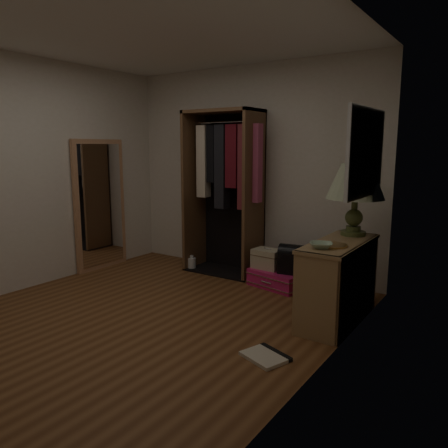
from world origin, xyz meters
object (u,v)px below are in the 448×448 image
Objects in this scene: black_bag at (293,259)px; table_lamp at (356,183)px; open_wardrobe at (227,178)px; white_jug at (192,263)px; train_case at (267,259)px; console_bookshelf at (339,279)px; pink_suitcase at (279,278)px; floor_mirror at (100,205)px.

table_lamp is at bearing -23.17° from black_bag.
open_wardrobe is 10.91× the size of white_jug.
white_jug is at bearing -176.34° from train_case.
train_case reaches higher than white_jug.
black_bag is (0.33, -0.02, 0.05)m from train_case.
console_bookshelf is 1.10m from pink_suitcase.
floor_mirror is 2.35× the size of pink_suitcase.
train_case is at bearing -14.58° from open_wardrobe.
open_wardrobe is at bearing -179.43° from pink_suitcase.
train_case is 0.48× the size of table_lamp.
table_lamp is at bearing -7.35° from train_case.
open_wardrobe reaches higher than floor_mirror.
black_bag is at bearing 2.08° from pink_suitcase.
floor_mirror is 3.29m from table_lamp.
train_case is 0.34m from black_bag.
train_case is (-0.16, -0.01, 0.21)m from pink_suitcase.
train_case is (-1.05, 0.56, -0.08)m from console_bookshelf.
black_bag reaches higher than white_jug.
pink_suitcase is 3.85× the size of white_jug.
white_jug is (1.05, 0.60, -0.77)m from floor_mirror.
train_case is at bearing 15.10° from floor_mirror.
console_bookshelf is 5.96× the size of white_jug.
table_lamp is (0.72, -0.20, 0.89)m from black_bag.
floor_mirror is 2.63m from black_bag.
open_wardrobe is 1.21× the size of floor_mirror.
floor_mirror is at bearing -160.71° from train_case.
white_jug is at bearing 29.80° from floor_mirror.
white_jug is at bearing 174.10° from table_lamp.
table_lamp reaches higher than white_jug.
table_lamp is at bearing -2.19° from pink_suitcase.
black_bag is 0.45× the size of table_lamp.
open_wardrobe is 5.81× the size of train_case.
pink_suitcase is at bearing 14.38° from floor_mirror.
console_bookshelf is 1.55× the size of pink_suitcase.
pink_suitcase is at bearing -0.01° from white_jug.
white_jug is (-0.44, -0.17, -1.14)m from open_wardrobe.
console_bookshelf is at bearing -20.39° from pink_suitcase.
console_bookshelf is at bearing -23.68° from train_case.
open_wardrobe is 1.72m from floor_mirror.
white_jug is (-2.19, 0.57, -0.31)m from console_bookshelf.
table_lamp is (0.00, 0.34, 0.86)m from console_bookshelf.
floor_mirror is 2.33m from train_case.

